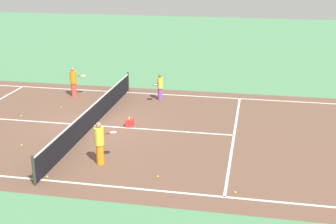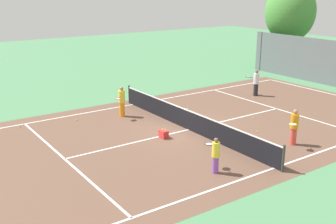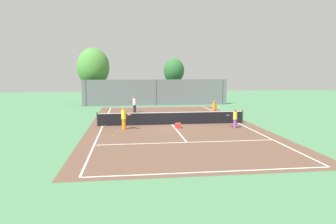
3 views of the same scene
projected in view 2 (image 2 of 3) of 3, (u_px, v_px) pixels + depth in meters
ground_plane at (189, 130)px, 20.52m from camera, size 80.00×80.00×0.00m
court_surface at (189, 130)px, 20.52m from camera, size 13.00×25.00×0.01m
tennis_net at (189, 120)px, 20.37m from camera, size 11.90×0.10×1.10m
tree_0 at (290, 12)px, 34.23m from camera, size 4.08×4.20×7.18m
player_0 at (256, 82)px, 26.64m from camera, size 0.93×0.61×1.68m
player_1 at (215, 155)px, 15.61m from camera, size 0.89×0.46×1.42m
player_2 at (122, 101)px, 22.39m from camera, size 0.80×0.83×1.65m
player_3 at (294, 127)px, 18.38m from camera, size 0.70×0.89×1.63m
ball_crate at (164, 134)px, 19.39m from camera, size 0.44×0.29×0.43m
tennis_ball_0 at (20, 126)px, 20.92m from camera, size 0.07×0.07×0.07m
tennis_ball_1 at (253, 118)px, 22.19m from camera, size 0.07×0.07×0.07m
tennis_ball_2 at (253, 98)px, 26.29m from camera, size 0.07×0.07×0.07m
tennis_ball_3 at (257, 132)px, 20.17m from camera, size 0.07×0.07×0.07m
tennis_ball_4 at (188, 109)px, 23.88m from camera, size 0.07×0.07×0.07m
tennis_ball_6 at (132, 105)px, 24.59m from camera, size 0.07×0.07×0.07m
tennis_ball_7 at (77, 120)px, 21.90m from camera, size 0.07×0.07×0.07m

